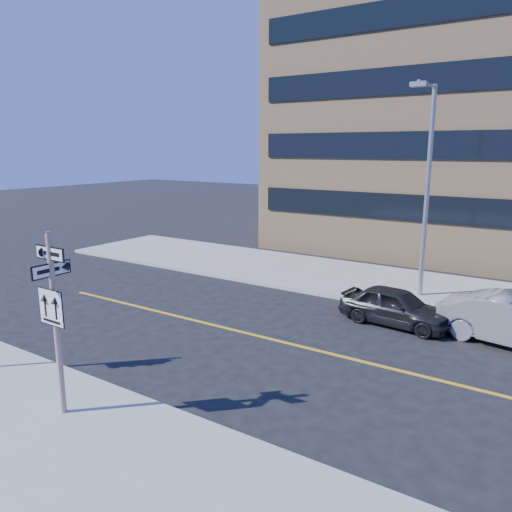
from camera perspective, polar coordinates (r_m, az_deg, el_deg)
The scene contains 5 objects.
ground at distance 13.81m, azimuth -12.37°, elevation -13.25°, with size 120.00×120.00×0.00m, color black.
sign_pole at distance 11.46m, azimuth -22.01°, elevation -6.16°, with size 0.92×0.92×4.06m.
parked_car_a at distance 17.55m, azimuth 15.69°, elevation -5.56°, with size 3.78×1.52×1.29m, color black.
streetlight_a at distance 19.99m, azimuth 18.90°, elevation 8.39°, with size 0.55×2.25×8.00m.
building_brick at distance 34.42m, azimuth 22.50°, elevation 16.59°, with size 18.00×18.00×18.00m, color tan.
Camera 1 is at (9.12, -8.53, 5.89)m, focal length 35.00 mm.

